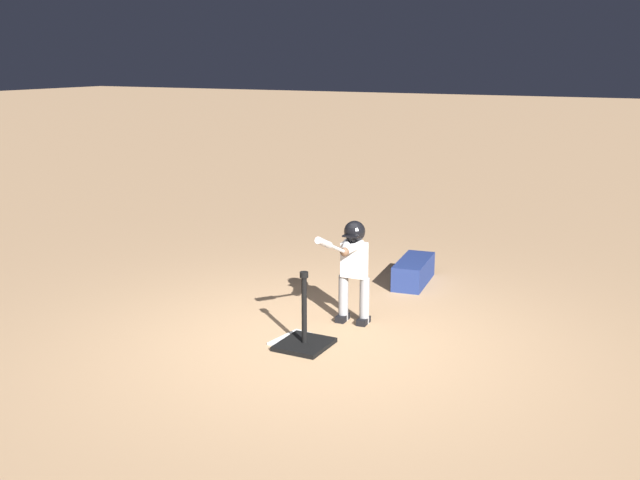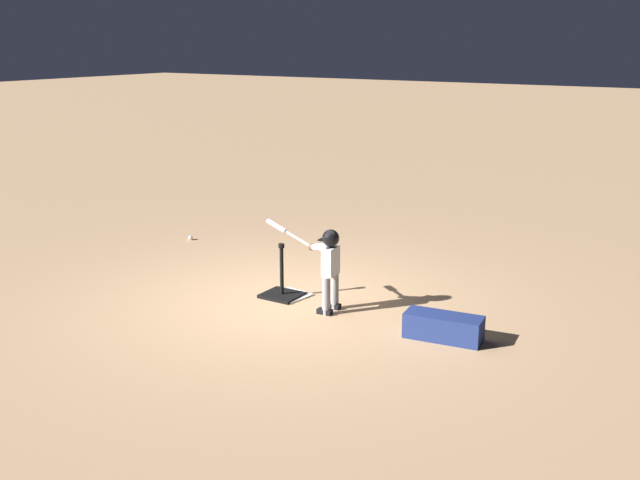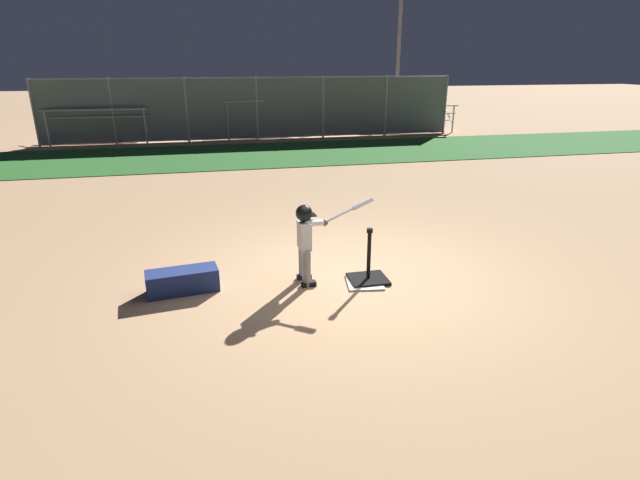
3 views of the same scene
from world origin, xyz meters
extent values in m
plane|color=tan|center=(0.00, 0.00, 0.00)|extent=(90.00, 90.00, 0.00)
cube|color=white|center=(0.07, -0.18, 0.01)|extent=(0.50, 0.50, 0.02)
cube|color=black|center=(0.14, -0.11, 0.02)|extent=(0.48, 0.43, 0.04)
cylinder|color=black|center=(0.14, -0.11, 0.34)|extent=(0.05, 0.05, 0.61)
cylinder|color=black|center=(0.14, -0.11, 0.67)|extent=(0.08, 0.08, 0.05)
cylinder|color=gray|center=(-0.66, 0.12, 0.23)|extent=(0.10, 0.10, 0.46)
cube|color=black|center=(-0.64, 0.12, 0.03)|extent=(0.19, 0.10, 0.06)
cylinder|color=gray|center=(-0.65, -0.10, 0.23)|extent=(0.10, 0.10, 0.46)
cube|color=black|center=(-0.63, -0.10, 0.03)|extent=(0.19, 0.10, 0.06)
cube|color=silver|center=(-0.66, 0.01, 0.63)|extent=(0.15, 0.25, 0.34)
sphere|color=brown|center=(-0.66, 0.01, 0.90)|extent=(0.17, 0.17, 0.17)
sphere|color=black|center=(-0.66, 0.01, 0.91)|extent=(0.21, 0.21, 0.21)
cube|color=black|center=(-0.57, 0.01, 0.89)|extent=(0.11, 0.16, 0.01)
cylinder|color=silver|center=(-0.53, 0.06, 0.79)|extent=(0.28, 0.13, 0.10)
cylinder|color=silver|center=(-0.53, -0.02, 0.79)|extent=(0.28, 0.16, 0.10)
sphere|color=brown|center=(-0.40, 0.03, 0.77)|extent=(0.09, 0.09, 0.09)
cylinder|color=silver|center=(-0.10, 0.05, 0.89)|extent=(0.61, 0.07, 0.27)
cylinder|color=silver|center=(0.09, 0.06, 0.97)|extent=(0.28, 0.08, 0.16)
cylinder|color=black|center=(-0.42, 0.02, 0.76)|extent=(0.04, 0.05, 0.05)
cube|color=navy|center=(-2.14, 0.08, 0.14)|extent=(0.87, 0.43, 0.28)
camera|label=1|loc=(5.67, 2.91, 2.54)|focal=42.00mm
camera|label=2|loc=(-5.06, 7.21, 3.18)|focal=42.00mm
camera|label=3|loc=(-1.71, -5.61, 2.65)|focal=28.00mm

